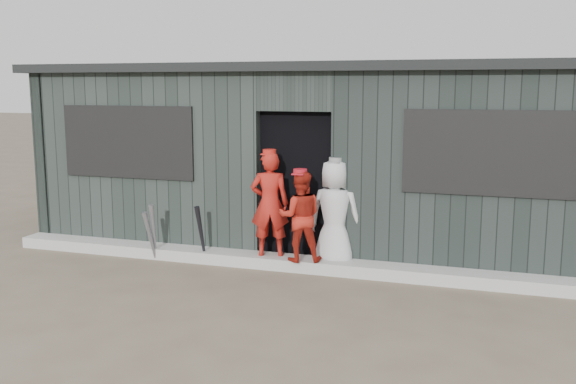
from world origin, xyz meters
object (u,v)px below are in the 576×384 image
(bat_mid, at_px, (150,236))
(player_red_left, at_px, (270,204))
(bat_left, at_px, (154,232))
(dugout, at_px, (323,155))
(player_red_right, at_px, (300,216))
(player_grey_back, at_px, (335,214))
(bat_right, at_px, (201,234))

(bat_mid, xyz_separation_m, player_red_left, (1.60, 0.26, 0.48))
(player_red_left, bearing_deg, bat_left, -9.29)
(player_red_left, xyz_separation_m, dugout, (0.26, 1.66, 0.46))
(bat_left, relative_size, player_red_right, 0.70)
(player_red_right, distance_m, player_grey_back, 0.49)
(dugout, bearing_deg, bat_left, -134.19)
(bat_left, xyz_separation_m, player_red_right, (2.02, 0.08, 0.33))
(bat_left, height_order, dugout, dugout)
(player_red_left, relative_size, player_red_right, 1.19)
(bat_left, bearing_deg, player_red_right, 2.31)
(bat_mid, xyz_separation_m, player_grey_back, (2.42, 0.45, 0.36))
(player_red_left, height_order, player_red_right, player_red_left)
(player_red_left, distance_m, player_red_right, 0.48)
(bat_right, height_order, dugout, dugout)
(player_red_left, bearing_deg, bat_mid, -7.88)
(dugout, bearing_deg, player_grey_back, -69.37)
(bat_mid, bearing_deg, player_red_right, 3.51)
(player_red_left, height_order, player_grey_back, player_red_left)
(bat_right, xyz_separation_m, player_grey_back, (1.72, 0.33, 0.31))
(bat_mid, bearing_deg, player_grey_back, 10.54)
(bat_left, bearing_deg, bat_mid, -122.07)
(bat_mid, relative_size, dugout, 0.08)
(bat_left, distance_m, bat_mid, 0.07)
(player_red_right, bearing_deg, bat_mid, -13.80)
(bat_mid, height_order, player_grey_back, player_grey_back)
(bat_left, xyz_separation_m, bat_mid, (-0.03, -0.04, -0.05))
(bat_left, xyz_separation_m, player_grey_back, (2.39, 0.41, 0.31))
(bat_left, relative_size, player_grey_back, 0.56)
(bat_right, bearing_deg, bat_mid, -170.51)
(bat_mid, bearing_deg, bat_right, 9.49)
(player_grey_back, relative_size, dugout, 0.17)
(bat_right, height_order, player_grey_back, player_grey_back)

